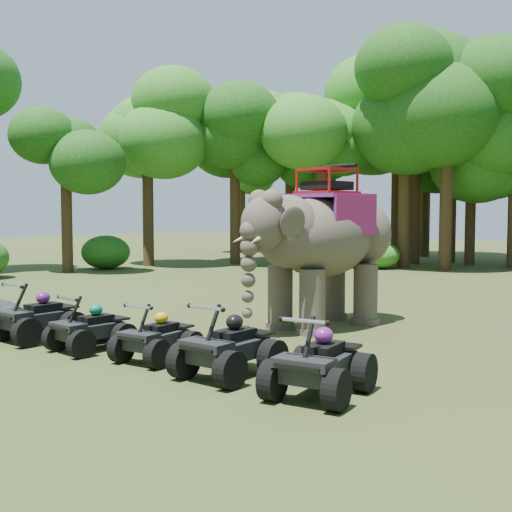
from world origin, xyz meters
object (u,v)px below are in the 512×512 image
(atv_1, at_px, (90,322))
(atv_4, at_px, (320,355))
(atv_0, at_px, (37,311))
(atv_2, at_px, (157,331))
(atv_3, at_px, (229,339))
(elephant, at_px, (324,246))

(atv_1, distance_m, atv_4, 5.52)
(atv_0, bearing_deg, atv_1, 2.92)
(atv_2, distance_m, atv_3, 1.90)
(atv_1, bearing_deg, atv_4, 5.99)
(elephant, bearing_deg, atv_1, -104.13)
(atv_1, xyz_separation_m, atv_4, (5.52, -0.12, 0.07))
(atv_3, height_order, atv_4, atv_3)
(elephant, bearing_deg, atv_2, -87.20)
(elephant, relative_size, atv_4, 2.71)
(atv_2, xyz_separation_m, atv_3, (1.89, -0.16, 0.09))
(atv_2, bearing_deg, atv_4, -6.23)
(atv_3, bearing_deg, atv_4, -0.44)
(atv_0, bearing_deg, atv_4, 2.73)
(atv_1, xyz_separation_m, atv_2, (1.75, 0.15, -0.01))
(atv_1, distance_m, atv_2, 1.76)
(elephant, height_order, atv_2, elephant)
(atv_1, bearing_deg, atv_0, -173.75)
(atv_3, xyz_separation_m, atv_4, (1.88, -0.11, -0.01))
(atv_2, bearing_deg, atv_3, -7.07)
(atv_0, distance_m, atv_1, 1.83)
(atv_0, xyz_separation_m, atv_2, (3.58, 0.12, -0.09))
(elephant, bearing_deg, atv_3, -66.68)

